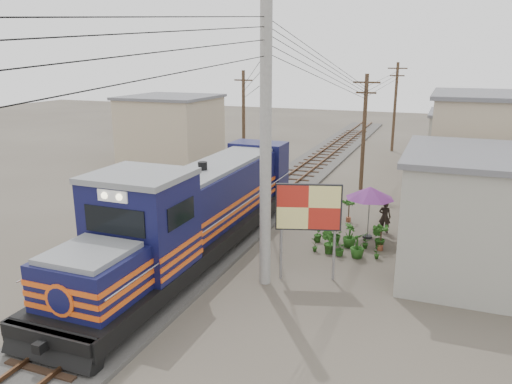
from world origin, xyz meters
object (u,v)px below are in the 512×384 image
at_px(billboard, 309,210).
at_px(market_umbrella, 370,193).
at_px(vendor, 385,217).
at_px(locomotive, 197,213).

xyz_separation_m(billboard, market_umbrella, (1.41, 5.22, -0.57)).
bearing_deg(market_umbrella, billboard, -105.07).
bearing_deg(billboard, vendor, 55.13).
distance_m(market_umbrella, vendor, 1.79).
relative_size(market_umbrella, vendor, 1.58).
distance_m(billboard, market_umbrella, 5.44).
relative_size(billboard, market_umbrella, 1.50).
distance_m(locomotive, market_umbrella, 7.76).
distance_m(billboard, vendor, 6.83).
bearing_deg(market_umbrella, vendor, 59.08).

